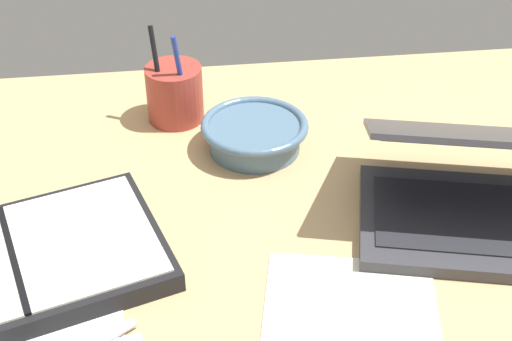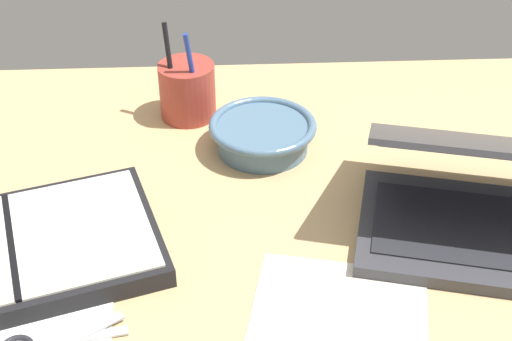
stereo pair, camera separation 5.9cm
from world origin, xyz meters
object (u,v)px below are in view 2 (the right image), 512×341
Objects in this scene: pen_cup at (187,90)px; planner at (13,253)px; bowl at (263,134)px; laptop at (486,204)px.

planner is at bearing -121.11° from pen_cup.
bowl is 40.19cm from planner.
bowl is at bearing -42.18° from pen_cup.
pen_cup is at bearing 155.55° from laptop.
pen_cup reaches higher than laptop.
laptop is 50.15cm from pen_cup.
bowl is at bearing 18.97° from planner.
planner is (-20.73, -34.35, -3.20)cm from pen_cup.
laptop is 2.24× the size of bowl.
bowl is 0.40× the size of planner.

